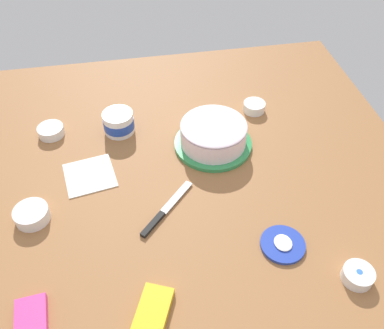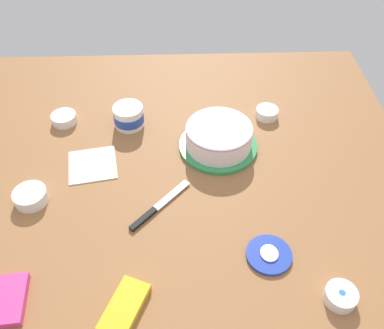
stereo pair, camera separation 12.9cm
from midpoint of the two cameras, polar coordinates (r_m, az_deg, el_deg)
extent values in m
plane|color=#936038|center=(1.27, -4.63, -3.45)|extent=(1.54, 1.54, 0.00)
cylinder|color=#339351|center=(1.39, 0.27, 2.77)|extent=(0.26, 0.26, 0.01)
cylinder|color=brown|center=(1.37, 0.27, 3.85)|extent=(0.20, 0.20, 0.06)
cylinder|color=white|center=(1.37, 0.27, 4.01)|extent=(0.22, 0.22, 0.07)
ellipsoid|color=white|center=(1.34, 0.28, 5.25)|extent=(0.22, 0.22, 0.02)
cylinder|color=white|center=(1.46, -12.57, 5.57)|extent=(0.10, 0.10, 0.08)
cylinder|color=#2347B2|center=(1.47, -12.55, 5.45)|extent=(0.11, 0.11, 0.03)
cylinder|color=white|center=(1.44, -12.77, 6.54)|extent=(0.09, 0.09, 0.01)
cylinder|color=#233DAD|center=(1.15, 9.22, -10.99)|extent=(0.12, 0.12, 0.01)
ellipsoid|color=white|center=(1.14, 9.27, -10.76)|extent=(0.05, 0.05, 0.01)
cube|color=silver|center=(1.24, -5.12, -4.65)|extent=(0.12, 0.11, 0.00)
cube|color=black|center=(1.19, -8.55, -8.29)|extent=(0.08, 0.08, 0.01)
cylinder|color=white|center=(1.54, 6.18, 7.79)|extent=(0.08, 0.08, 0.03)
cylinder|color=pink|center=(1.54, 6.17, 7.77)|extent=(0.07, 0.07, 0.01)
ellipsoid|color=pink|center=(1.54, 6.19, 7.97)|extent=(0.06, 0.06, 0.02)
cylinder|color=white|center=(1.53, -21.14, 4.22)|extent=(0.09, 0.09, 0.03)
cylinder|color=yellow|center=(1.53, -21.12, 4.16)|extent=(0.07, 0.07, 0.01)
ellipsoid|color=yellow|center=(1.53, -21.19, 4.35)|extent=(0.06, 0.06, 0.02)
cylinder|color=white|center=(1.29, -23.91, -6.49)|extent=(0.10, 0.10, 0.04)
cylinder|color=#B251C6|center=(1.28, -23.91, -6.47)|extent=(0.08, 0.08, 0.01)
ellipsoid|color=#B251C6|center=(1.28, -24.00, -6.28)|extent=(0.07, 0.07, 0.02)
cylinder|color=white|center=(1.13, 18.78, -14.43)|extent=(0.08, 0.08, 0.03)
cylinder|color=blue|center=(1.13, 18.80, -14.40)|extent=(0.07, 0.07, 0.01)
ellipsoid|color=blue|center=(1.12, 18.88, -14.22)|extent=(0.06, 0.06, 0.02)
cube|color=#E53D8E|center=(1.12, -24.56, -19.50)|extent=(0.14, 0.08, 0.02)
cube|color=yellow|center=(1.05, -9.28, -19.97)|extent=(0.16, 0.12, 0.02)
cube|color=white|center=(1.35, -16.57, -1.52)|extent=(0.17, 0.17, 0.01)
camera|label=1|loc=(0.06, -92.87, -2.93)|focal=38.79mm
camera|label=2|loc=(0.06, 87.13, 2.93)|focal=38.79mm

